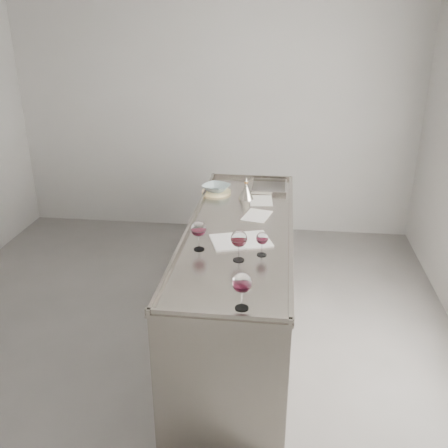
# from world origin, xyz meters

# --- Properties ---
(room_shell) EXTENTS (4.54, 5.04, 2.84)m
(room_shell) POSITION_xyz_m (0.00, 0.00, 1.40)
(room_shell) COLOR #54514F
(room_shell) RESTS_ON ground
(counter) EXTENTS (0.77, 2.42, 0.97)m
(counter) POSITION_xyz_m (0.50, 0.30, 0.47)
(counter) COLOR gray
(counter) RESTS_ON ground
(wine_glass_left) EXTENTS (0.10, 0.10, 0.20)m
(wine_glass_left) POSITION_xyz_m (0.27, -0.10, 1.08)
(wine_glass_left) COLOR white
(wine_glass_left) RESTS_ON counter
(wine_glass_middle) EXTENTS (0.11, 0.11, 0.21)m
(wine_glass_middle) POSITION_xyz_m (0.61, -0.78, 1.09)
(wine_glass_middle) COLOR white
(wine_glass_middle) RESTS_ON counter
(wine_glass_right) EXTENTS (0.10, 0.10, 0.20)m
(wine_glass_right) POSITION_xyz_m (0.54, -0.23, 1.08)
(wine_glass_right) COLOR white
(wine_glass_right) RESTS_ON counter
(wine_glass_small) EXTENTS (0.08, 0.08, 0.16)m
(wine_glass_small) POSITION_xyz_m (0.68, -0.13, 1.05)
(wine_glass_small) COLOR white
(wine_glass_small) RESTS_ON counter
(notebook) EXTENTS (0.46, 0.39, 0.02)m
(notebook) POSITION_xyz_m (0.53, 0.06, 0.95)
(notebook) COLOR silver
(notebook) RESTS_ON counter
(loose_paper_top) EXTENTS (0.20, 0.28, 0.00)m
(loose_paper_top) POSITION_xyz_m (0.62, 0.88, 0.94)
(loose_paper_top) COLOR silver
(loose_paper_top) RESTS_ON counter
(loose_paper_under) EXTENTS (0.24, 0.30, 0.00)m
(loose_paper_under) POSITION_xyz_m (0.61, 0.54, 0.94)
(loose_paper_under) COLOR silver
(loose_paper_under) RESTS_ON counter
(trivet) EXTENTS (0.30, 0.30, 0.02)m
(trivet) POSITION_xyz_m (0.23, 1.03, 0.95)
(trivet) COLOR beige
(trivet) RESTS_ON counter
(ceramic_bowl) EXTENTS (0.30, 0.30, 0.06)m
(ceramic_bowl) POSITION_xyz_m (0.22, 1.03, 0.99)
(ceramic_bowl) COLOR #95AAAE
(ceramic_bowl) RESTS_ON trivet
(wine_funnel) EXTENTS (0.13, 0.13, 0.19)m
(wine_funnel) POSITION_xyz_m (0.49, 0.91, 1.00)
(wine_funnel) COLOR gray
(wine_funnel) RESTS_ON counter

